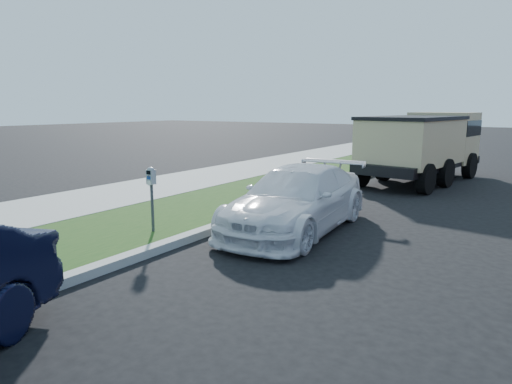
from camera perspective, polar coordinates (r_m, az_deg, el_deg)
The scene contains 5 objects.
ground at distance 7.15m, azimuth 5.03°, elevation -10.29°, with size 120.00×120.00×0.00m, color black.
streetside at distance 12.02m, azimuth -14.10°, elevation -1.63°, with size 6.12×50.00×0.15m.
parking_meter at distance 9.07m, azimuth -12.95°, elevation 0.83°, with size 0.18×0.13×1.28m.
white_wagon at distance 9.51m, azimuth 5.19°, elevation -0.89°, with size 1.85×4.54×1.32m, color white.
dump_truck at distance 16.83m, azimuth 20.23°, elevation 5.77°, with size 3.07×6.24×2.35m.
Camera 1 is at (3.15, -5.89, 2.54)m, focal length 32.00 mm.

